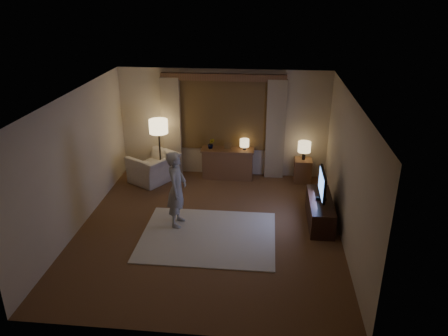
# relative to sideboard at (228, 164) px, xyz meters

# --- Properties ---
(room) EXTENTS (5.04, 5.54, 2.64)m
(room) POSITION_rel_sideboard_xyz_m (-0.13, -2.00, 0.98)
(room) COLOR brown
(room) RESTS_ON ground
(rug) EXTENTS (2.50, 2.00, 0.02)m
(rug) POSITION_rel_sideboard_xyz_m (-0.10, -2.76, -0.34)
(rug) COLOR beige
(rug) RESTS_ON floor
(sideboard) EXTENTS (1.20, 0.40, 0.70)m
(sideboard) POSITION_rel_sideboard_xyz_m (0.00, 0.00, 0.00)
(sideboard) COLOR brown
(sideboard) RESTS_ON floor
(picture_frame) EXTENTS (0.16, 0.02, 0.20)m
(picture_frame) POSITION_rel_sideboard_xyz_m (0.00, 0.00, 0.45)
(picture_frame) COLOR brown
(picture_frame) RESTS_ON sideboard
(plant) EXTENTS (0.17, 0.13, 0.30)m
(plant) POSITION_rel_sideboard_xyz_m (-0.40, 0.00, 0.50)
(plant) COLOR #999999
(plant) RESTS_ON sideboard
(table_lamp_sideboard) EXTENTS (0.22, 0.22, 0.30)m
(table_lamp_sideboard) POSITION_rel_sideboard_xyz_m (0.40, 0.00, 0.55)
(table_lamp_sideboard) COLOR black
(table_lamp_sideboard) RESTS_ON sideboard
(floor_lamp) EXTENTS (0.44, 0.44, 1.49)m
(floor_lamp) POSITION_rel_sideboard_xyz_m (-1.59, -0.26, 0.90)
(floor_lamp) COLOR black
(floor_lamp) RESTS_ON floor
(armchair) EXTENTS (1.30, 1.35, 0.67)m
(armchair) POSITION_rel_sideboard_xyz_m (-1.73, -0.38, -0.02)
(armchair) COLOR beige
(armchair) RESTS_ON floor
(side_table) EXTENTS (0.40, 0.40, 0.56)m
(side_table) POSITION_rel_sideboard_xyz_m (1.80, -0.05, -0.07)
(side_table) COLOR brown
(side_table) RESTS_ON floor
(table_lamp_side) EXTENTS (0.30, 0.30, 0.44)m
(table_lamp_side) POSITION_rel_sideboard_xyz_m (1.80, -0.05, 0.52)
(table_lamp_side) COLOR black
(table_lamp_side) RESTS_ON side_table
(tv_stand) EXTENTS (0.45, 1.40, 0.50)m
(tv_stand) POSITION_rel_sideboard_xyz_m (2.02, -2.00, -0.10)
(tv_stand) COLOR black
(tv_stand) RESTS_ON floor
(tv) EXTENTS (0.20, 0.82, 0.59)m
(tv) POSITION_rel_sideboard_xyz_m (2.02, -2.00, 0.48)
(tv) COLOR black
(tv) RESTS_ON tv_stand
(person) EXTENTS (0.40, 0.58, 1.51)m
(person) POSITION_rel_sideboard_xyz_m (-0.75, -2.37, 0.43)
(person) COLOR #B3AEA5
(person) RESTS_ON rug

